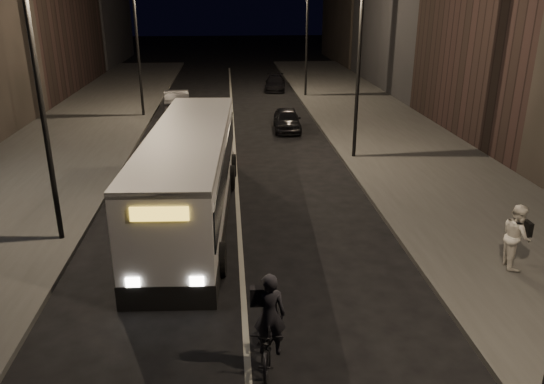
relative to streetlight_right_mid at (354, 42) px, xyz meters
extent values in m
plane|color=black|center=(-5.33, -12.00, -5.36)|extent=(180.00, 180.00, 0.00)
cube|color=#383835|center=(3.17, 2.00, -5.28)|extent=(7.00, 70.00, 0.16)
cube|color=#383835|center=(-13.83, 2.00, -5.28)|extent=(7.00, 70.00, 0.16)
cylinder|color=black|center=(0.27, 0.00, -1.20)|extent=(0.16, 0.16, 8.00)
cylinder|color=black|center=(0.27, 16.00, -1.20)|extent=(0.16, 0.16, 8.00)
cylinder|color=black|center=(-10.93, -8.00, -1.20)|extent=(0.16, 0.16, 8.00)
cylinder|color=black|center=(-10.93, 10.00, -1.20)|extent=(0.16, 0.16, 8.00)
cube|color=silver|center=(-6.93, -6.38, -3.81)|extent=(3.03, 11.73, 3.10)
cube|color=black|center=(-6.93, -6.38, -3.38)|extent=(3.08, 11.34, 1.11)
cube|color=silver|center=(-6.93, -6.38, -2.31)|extent=(3.05, 11.73, 0.17)
cube|color=gold|center=(-7.24, -12.18, -2.75)|extent=(1.36, 0.19, 0.34)
cylinder|color=black|center=(-8.35, -10.37, -4.88)|extent=(0.39, 0.98, 0.97)
cylinder|color=black|center=(-5.94, -10.50, -4.88)|extent=(0.39, 0.98, 0.97)
cylinder|color=black|center=(-7.95, -2.64, -4.88)|extent=(0.39, 0.98, 0.97)
cylinder|color=black|center=(-5.53, -2.77, -4.88)|extent=(0.39, 0.98, 0.97)
imported|color=black|center=(-4.87, -14.29, -4.85)|extent=(0.94, 2.00, 1.01)
imported|color=black|center=(-4.87, -14.49, -4.06)|extent=(0.73, 0.53, 1.85)
imported|color=silver|center=(2.27, -10.95, -4.28)|extent=(0.82, 0.99, 1.85)
imported|color=black|center=(-2.25, 5.91, -4.74)|extent=(1.64, 3.73, 1.25)
imported|color=#323234|center=(-8.93, 11.48, -4.63)|extent=(1.98, 4.59, 1.47)
imported|color=black|center=(-1.73, 19.28, -4.80)|extent=(1.97, 4.02, 1.13)
camera|label=1|loc=(-5.58, -23.62, 2.03)|focal=35.00mm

